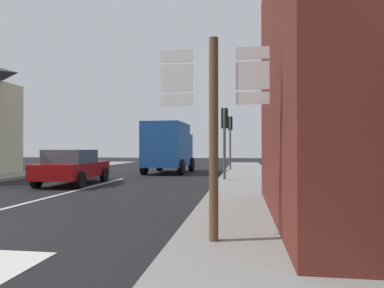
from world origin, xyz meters
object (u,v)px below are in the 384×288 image
route_sign_post (214,123)px  traffic_light_far_right (230,131)px  sedan_far (73,167)px  delivery_truck (169,146)px  traffic_light_near_right (225,127)px

route_sign_post → traffic_light_far_right: traffic_light_far_right is taller
route_sign_post → sedan_far: bearing=128.2°
sedan_far → delivery_truck: delivery_truck is taller
traffic_light_near_right → route_sign_post: bearing=-88.0°
traffic_light_far_right → traffic_light_near_right: 7.53m
sedan_far → route_sign_post: route_sign_post is taller
traffic_light_near_right → sedan_far: bearing=-162.1°
delivery_truck → route_sign_post: (4.05, -15.59, 0.26)m
traffic_light_far_right → traffic_light_near_right: (0.00, -7.52, -0.23)m
sedan_far → route_sign_post: (6.63, -8.41, 1.15)m
sedan_far → route_sign_post: size_ratio=1.34×
traffic_light_far_right → traffic_light_near_right: traffic_light_far_right is taller
sedan_far → traffic_light_near_right: bearing=17.9°
sedan_far → traffic_light_near_right: size_ratio=1.29×
delivery_truck → traffic_light_far_right: (3.69, 2.37, 1.06)m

